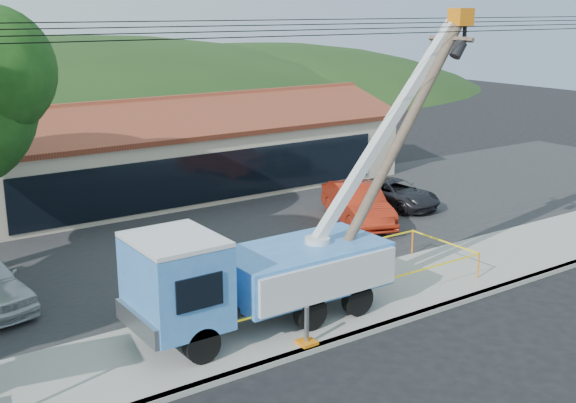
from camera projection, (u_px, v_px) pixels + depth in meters
The scene contains 12 objects.
ground at pixel (391, 375), 17.79m from camera, with size 120.00×120.00×0.00m, color black.
curb at pixel (338, 341), 19.43m from camera, with size 60.00×0.25×0.15m, color #9F9D95.
sidewalk at pixel (297, 317), 20.94m from camera, with size 60.00×4.00×0.15m, color #9F9D95.
parking_lot at pixel (174, 246), 27.28m from camera, with size 60.00×12.00×0.10m, color #28282B.
strip_mall at pixel (174, 153), 35.34m from camera, with size 22.50×8.53×4.67m.
hill_center at pixel (65, 105), 66.89m from camera, with size 89.60×64.00×32.00m, color #1A3814.
hill_east at pixel (249, 92), 77.93m from camera, with size 72.80×52.00×26.00m, color #1A3814.
utility_truck at pixel (257, 270), 19.86m from camera, with size 11.29×4.06×8.59m.
leaning_pole at pixel (396, 147), 21.53m from camera, with size 5.91×1.74×8.51m.
caution_tape at pixel (331, 276), 22.06m from camera, with size 9.98×3.12×0.90m.
car_red at pixel (357, 225), 30.05m from camera, with size 1.72×4.94×1.63m, color #AB2511.
car_dark at pixel (394, 208), 32.55m from camera, with size 2.01×4.35×1.21m, color black.
Camera 1 is at (-11.27, -11.72, 8.75)m, focal length 45.00 mm.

